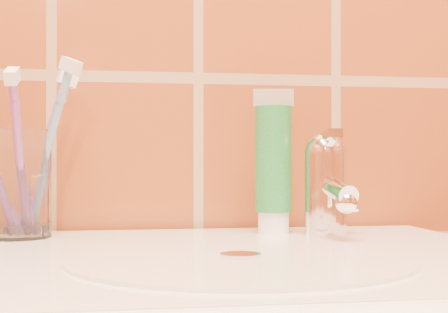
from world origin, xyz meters
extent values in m
cylinder|color=silver|center=(0.00, 0.91, 0.85)|extent=(0.30, 0.30, 0.00)
cylinder|color=white|center=(0.00, 0.91, 0.85)|extent=(0.04, 0.04, 0.00)
cylinder|color=white|center=(-0.21, 1.12, 0.91)|extent=(0.09, 0.09, 0.12)
cylinder|color=white|center=(0.08, 1.12, 0.86)|extent=(0.04, 0.04, 0.03)
cylinder|color=#196A2B|center=(0.08, 1.12, 0.94)|extent=(0.04, 0.04, 0.13)
cube|color=beige|center=(0.08, 1.12, 1.01)|extent=(0.05, 0.01, 0.02)
cylinder|color=white|center=(0.14, 1.09, 0.90)|extent=(0.05, 0.05, 0.09)
sphere|color=white|center=(0.14, 1.09, 0.94)|extent=(0.05, 0.05, 0.05)
cylinder|color=white|center=(0.14, 1.06, 0.91)|extent=(0.02, 0.09, 0.03)
cube|color=white|center=(0.14, 1.08, 0.96)|extent=(0.02, 0.06, 0.01)
camera|label=1|loc=(-0.11, 0.33, 0.94)|focal=55.00mm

